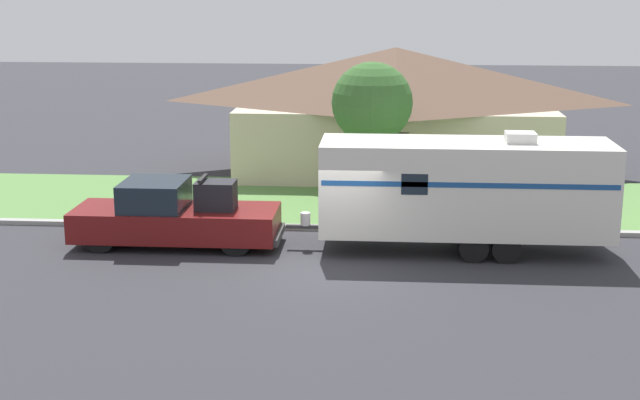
% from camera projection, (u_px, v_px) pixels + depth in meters
% --- Properties ---
extents(ground_plane, '(120.00, 120.00, 0.00)m').
position_uv_depth(ground_plane, '(333.00, 269.00, 23.38)').
color(ground_plane, '#2D2D33').
extents(curb_strip, '(80.00, 0.30, 0.14)m').
position_uv_depth(curb_strip, '(341.00, 228.00, 27.00)').
color(curb_strip, '#999993').
rests_on(curb_strip, ground_plane).
extents(lawn_strip, '(80.00, 7.00, 0.03)m').
position_uv_depth(lawn_strip, '(346.00, 201.00, 30.54)').
color(lawn_strip, '#568442').
rests_on(lawn_strip, ground_plane).
extents(house_across_street, '(12.96, 7.03, 4.88)m').
position_uv_depth(house_across_street, '(395.00, 108.00, 34.94)').
color(house_across_street, beige).
rests_on(house_across_street, ground_plane).
extents(pickup_truck, '(5.91, 2.10, 2.01)m').
position_uv_depth(pickup_truck, '(175.00, 216.00, 25.33)').
color(pickup_truck, black).
rests_on(pickup_truck, ground_plane).
extents(travel_trailer, '(8.95, 2.32, 3.38)m').
position_uv_depth(travel_trailer, '(465.00, 188.00, 24.50)').
color(travel_trailer, black).
rests_on(travel_trailer, ground_plane).
extents(mailbox, '(0.48, 0.20, 1.28)m').
position_uv_depth(mailbox, '(392.00, 194.00, 27.45)').
color(mailbox, brown).
rests_on(mailbox, ground_plane).
extents(tree_in_yard, '(2.70, 2.70, 4.80)m').
position_uv_depth(tree_in_yard, '(372.00, 103.00, 29.44)').
color(tree_in_yard, brown).
rests_on(tree_in_yard, ground_plane).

